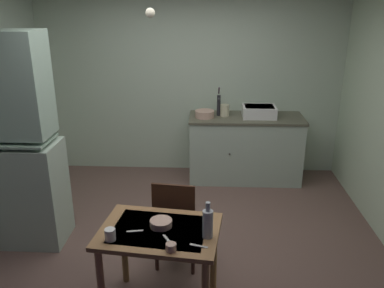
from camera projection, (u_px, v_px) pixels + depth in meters
ground_plane at (180, 243)px, 4.14m from camera, size 5.21×5.21×0.00m
wall_back at (190, 81)px, 5.59m from camera, size 4.31×0.10×2.63m
hutch_cabinet at (12, 150)px, 3.89m from camera, size 0.89×0.49×2.14m
counter_cabinet at (245, 148)px, 5.51m from camera, size 1.54×0.64×0.90m
sink_basin at (259, 111)px, 5.32m from camera, size 0.44×0.34×0.15m
hand_pump at (219, 103)px, 5.35m from camera, size 0.05×0.27×0.39m
mixing_bowl_counter at (205, 114)px, 5.31m from camera, size 0.26×0.26×0.09m
stoneware_crock at (225, 110)px, 5.37m from camera, size 0.12×0.12×0.16m
dining_table at (160, 243)px, 3.07m from camera, size 0.98×0.75×0.74m
chair_far_side at (176, 221)px, 3.64m from camera, size 0.45×0.45×0.90m
serving_bowl_wide at (161, 223)px, 3.06m from camera, size 0.17×0.17×0.05m
teacup_cream at (171, 247)px, 2.76m from camera, size 0.08×0.08×0.06m
mug_tall at (110, 235)px, 2.88m from camera, size 0.08×0.08×0.09m
glass_bottle at (208, 223)px, 2.90m from camera, size 0.08×0.08×0.29m
table_knife at (209, 223)px, 3.12m from camera, size 0.06×0.20×0.00m
teaspoon_near_bowl at (169, 240)px, 2.89m from camera, size 0.10×0.14×0.00m
teaspoon_by_cup at (135, 231)px, 3.00m from camera, size 0.13×0.04×0.00m
serving_spoon at (199, 246)px, 2.82m from camera, size 0.13×0.06×0.00m
pendant_bulb at (150, 13)px, 3.28m from camera, size 0.08×0.08×0.08m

